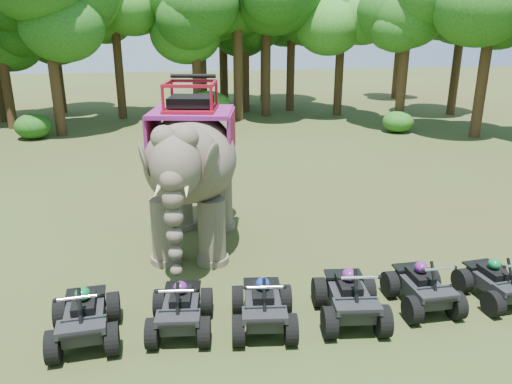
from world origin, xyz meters
TOP-DOWN VIEW (x-y plane):
  - ground at (0.00, 0.00)m, footprint 110.00×110.00m
  - elephant at (-1.51, 2.48)m, footprint 3.58×5.96m
  - atv_0 at (-4.00, -1.70)m, footprint 1.41×1.87m
  - atv_1 at (-2.11, -1.71)m, footprint 1.47×1.86m
  - atv_2 at (-0.44, -1.93)m, footprint 1.52×1.92m
  - atv_3 at (1.42, -1.99)m, footprint 1.58×2.01m
  - atv_4 at (3.19, -1.80)m, footprint 1.25×1.71m
  - atv_5 at (4.96, -1.87)m, footprint 1.30×1.70m
  - tree_0 at (0.00, 21.38)m, footprint 5.96×5.96m
  - tree_1 at (4.61, 22.20)m, footprint 6.99×6.99m
  - tree_2 at (9.48, 21.68)m, footprint 6.16×6.16m
  - tree_3 at (11.26, 16.11)m, footprint 5.53×5.53m
  - tree_4 at (14.60, 13.64)m, footprint 6.38×6.38m
  - tree_26 at (-7.87, 18.35)m, footprint 6.13×6.13m
  - tree_27 at (-4.84, 23.21)m, footprint 5.76×5.76m
  - tree_29 at (6.74, 23.99)m, footprint 6.05×6.05m
  - tree_30 at (-9.07, 26.05)m, footprint 5.11×5.11m
  - tree_32 at (2.58, 21.05)m, footprint 7.33×7.33m
  - tree_33 at (3.52, 23.93)m, footprint 5.39×5.39m
  - tree_35 at (3.97, 26.71)m, footprint 7.33×7.33m
  - tree_36 at (2.31, 26.27)m, footprint 7.16×7.16m
  - tree_37 at (-11.06, 20.88)m, footprint 5.46×5.46m
  - tree_38 at (0.49, 22.84)m, footprint 5.72×5.72m
  - tree_39 at (0.44, 23.26)m, footprint 7.21×7.21m
  - tree_41 at (5.82, 28.76)m, footprint 6.45×6.45m
  - tree_42 at (17.22, 20.43)m, footprint 6.16×6.16m
  - tree_43 at (16.77, 28.23)m, footprint 5.14×5.14m

SIDE VIEW (x-z plane):
  - ground at x=0.00m, z-range 0.00..0.00m
  - atv_5 at x=4.96m, z-range 0.00..1.20m
  - atv_4 at x=3.19m, z-range 0.00..1.26m
  - atv_1 at x=-2.11m, z-range 0.00..1.27m
  - atv_2 at x=-0.44m, z-range 0.00..1.31m
  - atv_0 at x=-4.00m, z-range 0.00..1.33m
  - atv_3 at x=1.42m, z-range 0.00..1.37m
  - elephant at x=-1.51m, z-range 0.00..4.68m
  - tree_30 at x=-9.07m, z-range 0.00..7.30m
  - tree_43 at x=16.77m, z-range 0.00..7.34m
  - tree_33 at x=3.52m, z-range 0.00..7.70m
  - tree_37 at x=-11.06m, z-range 0.00..7.80m
  - tree_3 at x=11.26m, z-range 0.00..7.90m
  - tree_38 at x=0.49m, z-range 0.00..8.18m
  - tree_27 at x=-4.84m, z-range 0.00..8.23m
  - tree_0 at x=0.00m, z-range 0.00..8.51m
  - tree_29 at x=6.74m, z-range 0.00..8.64m
  - tree_26 at x=-7.87m, z-range 0.00..8.76m
  - tree_42 at x=17.22m, z-range 0.00..8.80m
  - tree_2 at x=9.48m, z-range 0.00..8.81m
  - tree_4 at x=14.60m, z-range 0.00..9.12m
  - tree_41 at x=5.82m, z-range 0.00..9.21m
  - tree_1 at x=4.61m, z-range 0.00..9.98m
  - tree_36 at x=2.31m, z-range 0.00..10.22m
  - tree_39 at x=0.44m, z-range 0.00..10.29m
  - tree_32 at x=2.58m, z-range 0.00..10.47m
  - tree_35 at x=3.97m, z-range 0.00..10.48m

